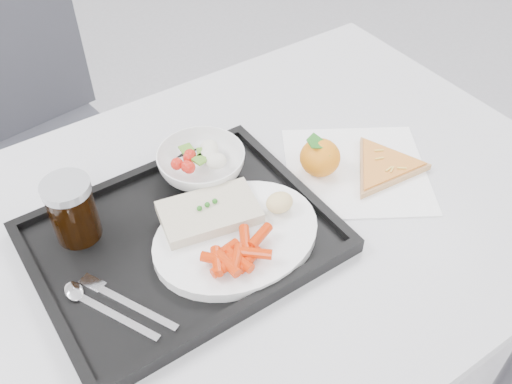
# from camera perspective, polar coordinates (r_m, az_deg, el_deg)

# --- Properties ---
(table) EXTENTS (1.20, 0.80, 0.75)m
(table) POSITION_cam_1_polar(r_m,az_deg,el_deg) (1.00, -1.80, -5.27)
(table) COLOR silver
(table) RESTS_ON ground
(chair) EXTENTS (0.47, 0.47, 0.93)m
(chair) POSITION_cam_1_polar(r_m,az_deg,el_deg) (1.58, -21.45, 5.98)
(chair) COLOR #393A41
(chair) RESTS_ON ground
(tray) EXTENTS (0.45, 0.35, 0.03)m
(tray) POSITION_cam_1_polar(r_m,az_deg,el_deg) (0.91, -7.38, -4.70)
(tray) COLOR black
(tray) RESTS_ON table
(dinner_plate) EXTENTS (0.27, 0.27, 0.02)m
(dinner_plate) POSITION_cam_1_polar(r_m,az_deg,el_deg) (0.89, -1.98, -4.47)
(dinner_plate) COLOR white
(dinner_plate) RESTS_ON tray
(fish_fillet) EXTENTS (0.17, 0.12, 0.03)m
(fish_fillet) POSITION_cam_1_polar(r_m,az_deg,el_deg) (0.90, -4.69, -2.03)
(fish_fillet) COLOR beige
(fish_fillet) RESTS_ON dinner_plate
(bread_roll) EXTENTS (0.05, 0.04, 0.03)m
(bread_roll) POSITION_cam_1_polar(r_m,az_deg,el_deg) (0.91, 2.36, -1.06)
(bread_roll) COLOR tan
(bread_roll) RESTS_ON dinner_plate
(salad_bowl) EXTENTS (0.15, 0.15, 0.05)m
(salad_bowl) POSITION_cam_1_polar(r_m,az_deg,el_deg) (0.99, -5.50, 2.86)
(salad_bowl) COLOR white
(salad_bowl) RESTS_ON tray
(cola_glass) EXTENTS (0.07, 0.07, 0.11)m
(cola_glass) POSITION_cam_1_polar(r_m,az_deg,el_deg) (0.91, -17.90, -1.63)
(cola_glass) COLOR black
(cola_glass) RESTS_ON tray
(cutlery) EXTENTS (0.12, 0.16, 0.01)m
(cutlery) POSITION_cam_1_polar(r_m,az_deg,el_deg) (0.85, -14.90, -10.55)
(cutlery) COLOR silver
(cutlery) RESTS_ON tray
(napkin) EXTENTS (0.34, 0.34, 0.00)m
(napkin) POSITION_cam_1_polar(r_m,az_deg,el_deg) (1.05, 9.96, 2.16)
(napkin) COLOR white
(napkin) RESTS_ON table
(tangerine) EXTENTS (0.08, 0.08, 0.07)m
(tangerine) POSITION_cam_1_polar(r_m,az_deg,el_deg) (1.01, 6.42, 3.47)
(tangerine) COLOR orange
(tangerine) RESTS_ON napkin
(pizza_slice) EXTENTS (0.24, 0.24, 0.02)m
(pizza_slice) POSITION_cam_1_polar(r_m,az_deg,el_deg) (1.05, 12.70, 2.54)
(pizza_slice) COLOR tan
(pizza_slice) RESTS_ON napkin
(carrot_pile) EXTENTS (0.12, 0.08, 0.03)m
(carrot_pile) POSITION_cam_1_polar(r_m,az_deg,el_deg) (0.84, -1.96, -6.32)
(carrot_pile) COLOR red
(carrot_pile) RESTS_ON dinner_plate
(salad_contents) EXTENTS (0.10, 0.08, 0.03)m
(salad_contents) POSITION_cam_1_polar(r_m,az_deg,el_deg) (0.99, -5.21, 3.51)
(salad_contents) COLOR red
(salad_contents) RESTS_ON salad_bowl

